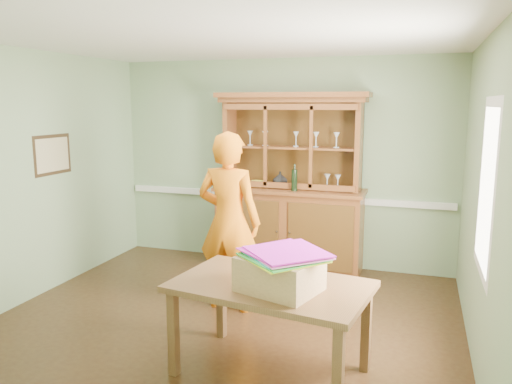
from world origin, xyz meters
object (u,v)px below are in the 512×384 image
(dining_table, at_px, (271,294))
(cardboard_box, at_px, (279,274))
(china_hutch, at_px, (290,209))
(person, at_px, (229,222))

(dining_table, relative_size, cardboard_box, 2.89)
(china_hutch, bearing_deg, dining_table, -78.78)
(cardboard_box, distance_m, person, 1.52)
(dining_table, height_order, person, person)
(dining_table, height_order, cardboard_box, cardboard_box)
(cardboard_box, bearing_deg, person, 125.69)
(china_hutch, distance_m, dining_table, 2.61)
(person, bearing_deg, china_hutch, -98.50)
(cardboard_box, height_order, person, person)
(person, bearing_deg, dining_table, 127.38)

